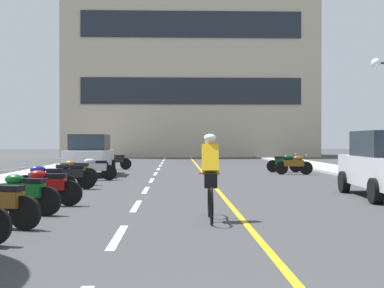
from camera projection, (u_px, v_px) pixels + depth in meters
ground_plane at (200, 175)px, 23.63m from camera, size 140.00×140.00×0.00m
curb_left at (53, 170)px, 26.40m from camera, size 2.40×72.00×0.12m
curb_right at (339, 170)px, 26.85m from camera, size 2.40×72.00×0.12m
lane_dash_1 at (118, 237)px, 8.57m from camera, size 0.14×2.20×0.01m
lane_dash_2 at (136, 206)px, 12.57m from camera, size 0.14×2.20×0.01m
lane_dash_3 at (146, 190)px, 16.57m from camera, size 0.14×2.20×0.01m
lane_dash_4 at (152, 180)px, 20.57m from camera, size 0.14×2.20×0.01m
lane_dash_5 at (156, 174)px, 24.57m from camera, size 0.14×2.20×0.01m
lane_dash_6 at (158, 169)px, 28.56m from camera, size 0.14×2.20×0.01m
lane_dash_7 at (160, 165)px, 32.56m from camera, size 0.14×2.20×0.01m
lane_dash_8 at (162, 163)px, 36.56m from camera, size 0.14×2.20×0.01m
lane_dash_9 at (163, 160)px, 40.56m from camera, size 0.14×2.20×0.01m
lane_dash_10 at (165, 159)px, 44.56m from camera, size 0.14×2.20×0.01m
lane_dash_11 at (165, 157)px, 48.55m from camera, size 0.14×2.20×0.01m
centre_line_yellow at (202, 171)px, 26.64m from camera, size 0.12×66.00×0.01m
office_building at (190, 55)px, 52.45m from camera, size 23.57×9.91×19.92m
parked_car_mid at (90, 155)px, 23.61m from camera, size 1.95×4.22×1.82m
motorcycle_3 at (23, 192)px, 11.09m from camera, size 1.67×0.70×0.92m
motorcycle_4 at (46, 186)px, 12.59m from camera, size 1.70×0.60×0.92m
motorcycle_5 at (45, 179)px, 14.76m from camera, size 1.70×0.60×0.92m
motorcycle_6 at (69, 175)px, 16.79m from camera, size 1.69×0.60×0.92m
motorcycle_7 at (75, 171)px, 18.49m from camera, size 1.66×0.74×0.92m
motorcycle_8 at (94, 168)px, 20.55m from camera, size 1.70×0.60×0.92m
motorcycle_9 at (294, 164)px, 24.05m from camera, size 1.70×0.60×0.92m
motorcycle_10 at (284, 163)px, 25.74m from camera, size 1.70×0.60×0.92m
motorcycle_11 at (115, 161)px, 28.20m from camera, size 1.70×0.60×0.92m
cyclist_rider at (210, 175)px, 10.33m from camera, size 0.42×1.77×1.71m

